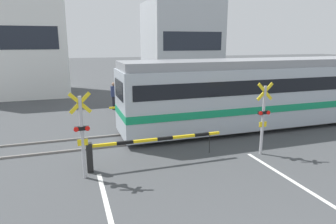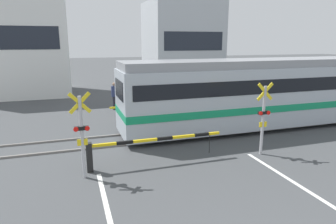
% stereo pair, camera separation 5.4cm
% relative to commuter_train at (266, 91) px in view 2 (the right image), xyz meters
% --- Properties ---
extents(rail_track_near, '(50.00, 0.10, 0.08)m').
position_rel_commuter_train_xyz_m(rail_track_near, '(-5.82, -0.72, -1.80)').
color(rail_track_near, gray).
rests_on(rail_track_near, ground_plane).
extents(rail_track_far, '(50.00, 0.10, 0.08)m').
position_rel_commuter_train_xyz_m(rail_track_far, '(-5.82, 0.72, -1.80)').
color(rail_track_far, gray).
rests_on(rail_track_far, ground_plane).
extents(commuter_train, '(14.84, 2.74, 3.44)m').
position_rel_commuter_train_xyz_m(commuter_train, '(0.00, 0.00, 0.00)').
color(commuter_train, '#ADB7C1').
rests_on(commuter_train, ground_plane).
extents(crossing_barrier_near, '(4.92, 0.20, 1.02)m').
position_rel_commuter_train_xyz_m(crossing_barrier_near, '(-7.47, -2.91, -1.10)').
color(crossing_barrier_near, black).
rests_on(crossing_barrier_near, ground_plane).
extents(crossing_barrier_far, '(4.92, 0.20, 1.02)m').
position_rel_commuter_train_xyz_m(crossing_barrier_far, '(-4.17, 2.76, -1.10)').
color(crossing_barrier_far, black).
rests_on(crossing_barrier_far, ground_plane).
extents(crossing_signal_left, '(0.68, 0.15, 2.81)m').
position_rel_commuter_train_xyz_m(crossing_signal_left, '(-9.14, -3.33, -0.30)').
color(crossing_signal_left, '#B2B2B7').
rests_on(crossing_signal_left, ground_plane).
extents(crossing_signal_right, '(0.68, 0.15, 2.81)m').
position_rel_commuter_train_xyz_m(crossing_signal_right, '(-2.50, -3.33, -0.30)').
color(crossing_signal_right, '#B2B2B7').
rests_on(crossing_signal_right, ground_plane).
extents(pedestrian, '(0.38, 0.23, 1.76)m').
position_rel_commuter_train_xyz_m(pedestrian, '(-6.74, 6.25, -0.82)').
color(pedestrian, '#23232D').
rests_on(pedestrian, ground_plane).
extents(building_left_of_street, '(7.55, 5.94, 8.23)m').
position_rel_commuter_train_xyz_m(building_left_of_street, '(-13.07, 14.26, 2.28)').
color(building_left_of_street, white).
rests_on(building_left_of_street, ground_plane).
extents(building_right_of_street, '(6.32, 5.94, 7.80)m').
position_rel_commuter_train_xyz_m(building_right_of_street, '(0.81, 14.26, 2.06)').
color(building_right_of_street, '#B2B7BC').
rests_on(building_right_of_street, ground_plane).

